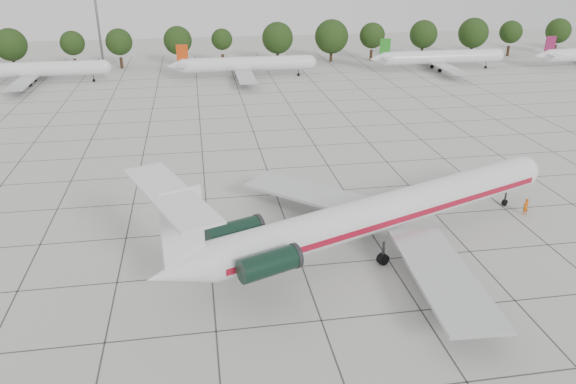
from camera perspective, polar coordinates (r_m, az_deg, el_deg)
name	(u,v)px	position (r m, az deg, el deg)	size (l,w,h in m)	color
ground	(287,226)	(57.36, -0.07, -3.46)	(260.00, 260.00, 0.00)	beige
apron_joints	(268,172)	(70.88, -2.05, 2.04)	(170.00, 170.00, 0.02)	#383838
main_airliner	(372,215)	(51.98, 8.50, -2.31)	(42.30, 31.98, 10.26)	silver
ground_crew	(526,206)	(64.46, 22.99, -1.36)	(0.68, 0.44, 1.85)	#D1530C
bg_airliner_b	(34,70)	(128.13, -24.37, 11.25)	(28.24, 27.20, 7.40)	silver
bg_airliner_c	(246,64)	(123.04, -4.28, 12.81)	(28.24, 27.20, 7.40)	silver
bg_airliner_d	(440,57)	(135.16, 15.22, 13.06)	(28.24, 27.20, 7.40)	silver
tree_line	(178,40)	(136.86, -11.14, 14.87)	(249.86, 8.44, 10.22)	#332114
floodlight_mast	(95,1)	(144.44, -19.00, 17.85)	(1.60, 1.60, 25.45)	slate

